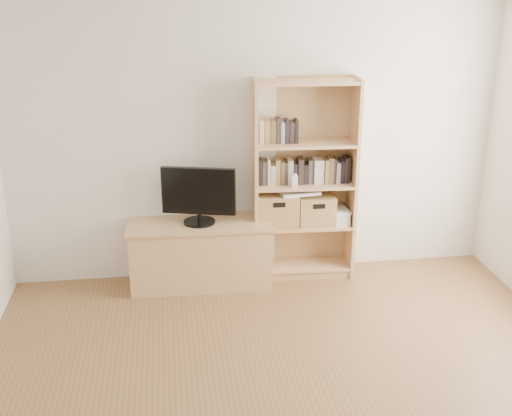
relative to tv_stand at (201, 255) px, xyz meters
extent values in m
cube|color=silver|center=(0.54, 0.24, 1.01)|extent=(4.50, 0.02, 2.60)
cube|color=white|center=(0.54, -2.26, 2.31)|extent=(4.50, 5.00, 0.01)
cube|color=tan|center=(0.00, 0.00, 0.00)|extent=(1.28, 0.51, 0.58)
cube|color=tan|center=(0.97, 0.07, 0.64)|extent=(0.95, 0.38, 1.87)
cube|color=black|center=(0.00, 0.00, 0.57)|extent=(0.65, 0.22, 0.52)
cube|color=black|center=(0.97, 0.09, 0.73)|extent=(0.79, 0.18, 0.21)
cube|color=black|center=(0.76, 0.10, 1.11)|extent=(0.38, 0.15, 0.20)
cube|color=white|center=(0.86, -0.03, 0.67)|extent=(0.06, 0.04, 0.10)
cube|color=olive|center=(0.72, 0.08, 0.38)|extent=(0.39, 0.32, 0.31)
cube|color=olive|center=(1.08, 0.06, 0.37)|extent=(0.34, 0.28, 0.28)
cube|color=white|center=(0.91, 0.06, 0.55)|extent=(0.39, 0.29, 0.03)
cube|color=silver|center=(1.29, 0.05, 0.29)|extent=(0.18, 0.26, 0.12)
camera|label=1|loc=(-0.25, -5.38, 2.44)|focal=45.00mm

